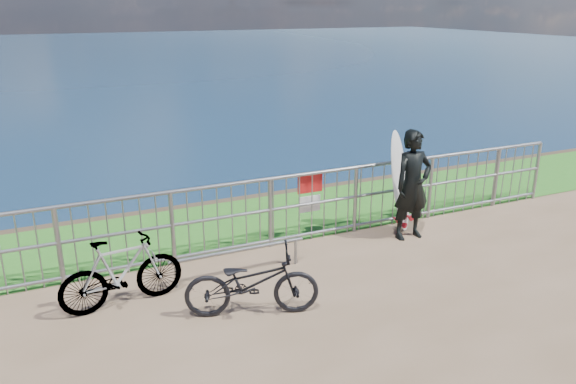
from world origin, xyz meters
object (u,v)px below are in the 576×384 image
surfer (413,185)px  bicycle_near (252,282)px  bicycle_far (121,272)px  surfboard (400,185)px

surfer → bicycle_near: surfer is taller
surfer → bicycle_near: (-3.15, -1.17, -0.46)m
bicycle_near → bicycle_far: (-1.39, 0.85, 0.04)m
surfer → bicycle_far: size_ratio=1.15×
surfer → bicycle_near: bearing=-159.5°
surfer → surfboard: size_ratio=1.05×
surfboard → bicycle_near: bearing=-154.3°
surfer → bicycle_near: size_ratio=1.09×
surfer → bicycle_far: 4.56m
surfboard → bicycle_near: surfboard is taller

